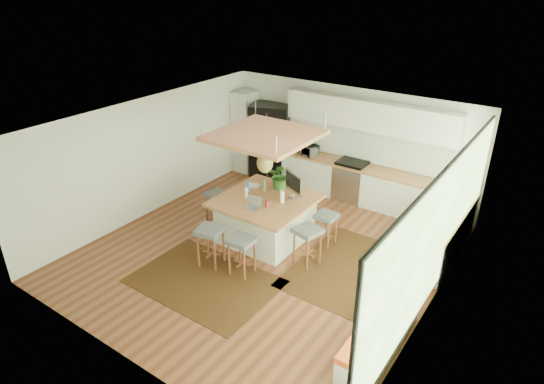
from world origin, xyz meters
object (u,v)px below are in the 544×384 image
Objects in this scene: fridge at (271,144)px; stool_near_right at (242,257)px; stool_right_back at (326,229)px; monitor at (294,187)px; island_plant at (281,179)px; stool_right_front at (307,248)px; island at (266,219)px; microwave at (308,148)px; stool_left_side at (217,208)px; laptop at (252,203)px; stool_near_left at (211,248)px.

stool_near_right is (2.17, -4.04, -0.57)m from fridge.
monitor is at bearing -167.96° from stool_right_back.
stool_right_front is at bearing -36.95° from island_plant.
stool_near_right is at bearing -130.88° from stool_right_front.
microwave is at bearing 102.20° from island.
microwave is at bearing 104.81° from island_plant.
stool_left_side is 1.56m from laptop.
stool_near_left reaches higher than stool_right_back.
laptop is (1.34, -0.42, 0.70)m from stool_left_side.
stool_left_side is at bearing 173.74° from stool_right_front.
microwave is at bearing 74.95° from stool_left_side.
island_plant is at bearing 102.20° from stool_near_right.
fridge reaches higher than stool_near_right.
monitor reaches higher than stool_right_back.
stool_left_side is at bearing -92.71° from microwave.
island is 2.33× the size of stool_near_left.
monitor is (-0.76, 0.69, 0.83)m from stool_right_front.
laptop is at bearing 113.65° from stool_near_right.
stool_near_right is 2.10m from island_plant.
microwave is (-1.79, 3.01, 0.73)m from stool_right_front.
stool_near_left is at bearing -52.84° from stool_left_side.
stool_left_side is (-1.31, -0.05, -0.11)m from island.
stool_left_side is 2.92m from microwave.
fridge is 4.34m from stool_right_front.
laptop reaches higher than stool_right_front.
stool_right_back is at bearing 38.04° from laptop.
fridge is at bearing 116.38° from laptop.
stool_right_back is 1.43m from island_plant.
microwave is 0.83× the size of island_plant.
island_plant reaches higher than stool_right_front.
stool_right_back is 1.17× the size of monitor.
stool_near_left is 2.16m from island_plant.
fridge reaches higher than island_plant.
microwave reaches higher than laptop.
stool_right_back is 2.53m from stool_left_side.
laptop is at bearing -87.27° from island.
island_plant is (-1.24, 0.93, 0.80)m from stool_right_front.
microwave is (0.73, 2.73, 0.73)m from stool_left_side.
stool_near_right is 1.13m from laptop.
laptop reaches higher than stool_near_left.
fridge is 2.79m from island_plant.
fridge is at bearing 118.27° from stool_near_right.
stool_near_left is at bearing -145.10° from stool_right_front.
laptop is at bearing -66.86° from microwave.
island_plant is at bearing -62.85° from microwave.
stool_right_front is 2.34× the size of laptop.
stool_near_left is (1.49, -4.14, -0.57)m from fridge.
stool_right_front is 1.34× the size of island_plant.
stool_near_right is 1.04× the size of stool_left_side.
monitor reaches higher than stool_near_left.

